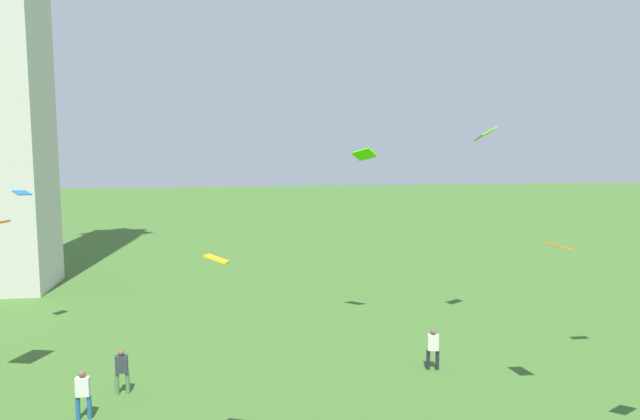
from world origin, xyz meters
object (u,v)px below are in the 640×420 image
Objects in this scene: person_1 at (433,347)px; kite_flying_4 at (217,259)px; kite_flying_2 at (22,193)px; kite_flying_7 at (364,154)px; kite_flying_3 at (486,134)px; person_2 at (83,392)px; kite_flying_6 at (558,246)px; person_4 at (122,369)px.

person_1 is 1.76× the size of kite_flying_4.
kite_flying_2 is 17.46m from kite_flying_7.
kite_flying_3 is (23.43, -2.34, 2.96)m from kite_flying_2.
kite_flying_7 is at bearing -32.71° from kite_flying_3.
kite_flying_6 is (17.47, -1.03, 5.11)m from person_2.
person_2 is 1.69× the size of kite_flying_6.
kite_flying_4 is at bearing 20.93° from kite_flying_3.
person_4 is 17.54m from kite_flying_6.
kite_flying_2 reaches higher than kite_flying_4.
person_2 is at bearing 77.84° from kite_flying_6.
kite_flying_7 reaches higher than kite_flying_2.
kite_flying_4 is at bearing 116.32° from person_4.
person_4 is at bearing 15.08° from person_1.
kite_flying_7 reaches higher than person_4.
kite_flying_3 is at bearing -142.73° from kite_flying_7.
person_4 is at bearing 71.24° from kite_flying_2.
kite_flying_4 is at bearing 51.77° from person_1.
kite_flying_7 is (-6.12, 1.05, -1.06)m from kite_flying_3.
kite_flying_4 is (5.05, -4.74, 5.71)m from person_2.
kite_flying_6 is at bearing 113.78° from kite_flying_4.
kite_flying_3 is at bearing -14.01° from kite_flying_6.
kite_flying_6 is at bearing 61.82° from kite_flying_3.
kite_flying_2 is at bearing -63.20° from person_2.
kite_flying_4 is (10.18, -15.09, -0.62)m from kite_flying_2.
kite_flying_2 is at bearing -9.78° from person_1.
kite_flying_7 is (12.18, 9.06, 8.23)m from person_2.
person_4 is 12.08m from kite_flying_2.
person_4 is 1.60× the size of kite_flying_3.
person_2 is 1.76× the size of kite_flying_4.
person_4 is 1.39× the size of kite_flying_7.
person_1 is 1.38× the size of kite_flying_7.
kite_flying_4 is 0.79× the size of kite_flying_7.
kite_flying_7 is at bearing 120.50° from kite_flying_2.
kite_flying_3 is 0.87× the size of kite_flying_7.
person_2 is 18.23m from kite_flying_6.
person_2 is 22.03m from kite_flying_3.
kite_flying_6 is (-0.82, -9.04, -4.19)m from kite_flying_3.
kite_flying_6 is (22.61, -11.38, -1.23)m from kite_flying_2.
kite_flying_4 is at bearing 68.78° from kite_flying_2.
kite_flying_4 reaches higher than person_4.
person_4 is 1.89× the size of kite_flying_2.
person_4 is 1.69× the size of kite_flying_6.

